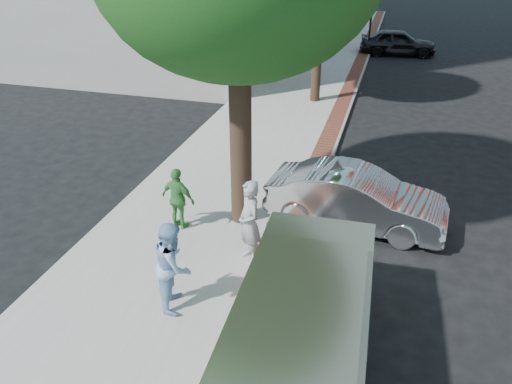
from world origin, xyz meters
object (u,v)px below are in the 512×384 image
(person_green, at_px, (178,199))
(person_gray, at_px, (249,223))
(sedan_silver, at_px, (356,198))
(person_officer, at_px, (174,265))
(van, at_px, (302,329))
(parking_meter, at_px, (271,234))
(bg_car, at_px, (398,42))

(person_green, bearing_deg, person_gray, 170.63)
(person_gray, relative_size, person_green, 1.23)
(sedan_silver, bearing_deg, person_officer, 150.51)
(person_gray, height_order, van, person_gray)
(parking_meter, height_order, van, van)
(person_gray, xyz_separation_m, person_green, (-2.04, 0.86, -0.19))
(sedan_silver, bearing_deg, parking_meter, 159.22)
(person_gray, height_order, person_green, person_gray)
(person_gray, distance_m, bg_car, 22.11)
(bg_car, bearing_deg, person_green, 161.87)
(person_officer, distance_m, bg_car, 23.98)
(sedan_silver, height_order, van, van)
(sedan_silver, bearing_deg, bg_car, 5.07)
(parking_meter, xyz_separation_m, person_green, (-2.63, 1.29, -0.27))
(parking_meter, relative_size, person_gray, 0.76)
(parking_meter, relative_size, sedan_silver, 0.33)
(person_green, bearing_deg, sedan_silver, -145.46)
(van, bearing_deg, sedan_silver, 84.05)
(parking_meter, height_order, person_green, person_green)
(person_green, distance_m, sedan_silver, 4.39)
(person_officer, distance_m, sedan_silver, 5.19)
(person_gray, height_order, person_officer, person_gray)
(person_gray, bearing_deg, parking_meter, 16.58)
(van, bearing_deg, person_green, 133.97)
(person_officer, xyz_separation_m, sedan_silver, (3.03, 4.20, -0.34))
(parking_meter, xyz_separation_m, sedan_silver, (1.47, 2.87, -0.47))
(person_officer, relative_size, sedan_silver, 0.41)
(person_green, height_order, bg_car, person_green)
(person_gray, distance_m, person_green, 2.23)
(van, bearing_deg, bg_car, 86.19)
(person_officer, height_order, person_green, person_officer)
(parking_meter, xyz_separation_m, bg_car, (1.88, 22.40, -0.47))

